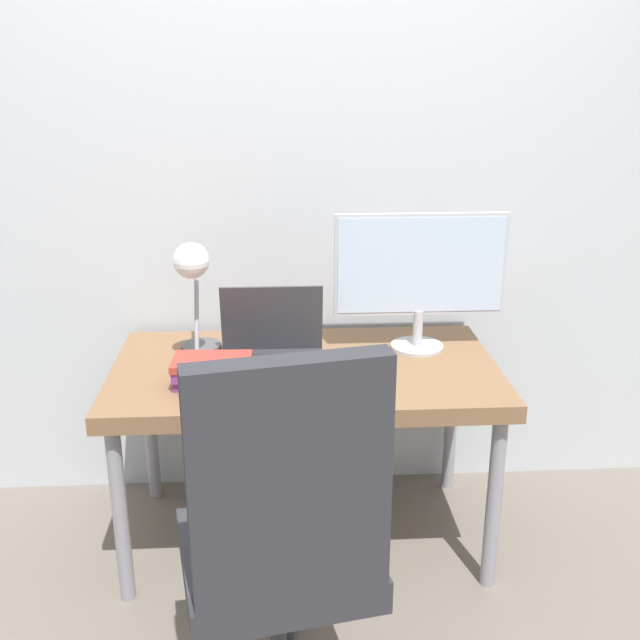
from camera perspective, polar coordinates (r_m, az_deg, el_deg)
The scene contains 9 objects.
ground_plane at distance 2.68m, azimuth -0.69°, elevation -20.70°, with size 12.00×12.00×0.00m, color #70665B.
wall_back at distance 2.89m, azimuth -1.59°, elevation 10.94°, with size 8.00×0.05×2.60m.
desk at distance 2.65m, azimuth -1.14°, elevation -4.73°, with size 1.35×0.75×0.70m.
laptop at distance 2.63m, azimuth -3.65°, elevation -2.20°, with size 0.36×0.26×0.27m.
monitor at distance 2.72m, azimuth 7.64°, elevation 3.67°, with size 0.62×0.20×0.50m.
desk_lamp at distance 2.58m, azimuth -9.64°, elevation 3.25°, with size 0.15×0.30×0.44m.
office_chair at distance 1.90m, azimuth -2.86°, elevation -15.98°, with size 0.62×0.61×1.12m.
book_stack at distance 2.49m, azimuth -8.50°, elevation -3.83°, with size 0.26×0.19×0.09m.
tv_remote at distance 2.40m, azimuth 0.33°, elevation -5.46°, with size 0.04×0.18×0.02m.
Camera 1 is at (-0.09, -2.05, 1.72)m, focal length 42.00 mm.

